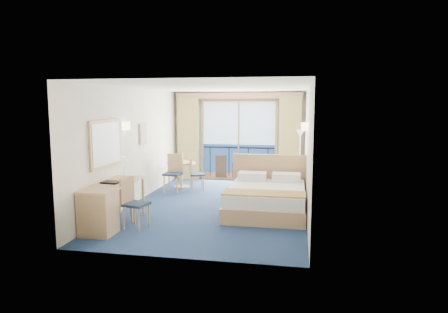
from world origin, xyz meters
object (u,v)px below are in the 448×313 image
Objects in this scene: round_table at (181,168)px; table_chair_b at (174,170)px; armchair at (276,176)px; desk at (102,208)px; floor_lamp at (300,144)px; table_chair_a at (194,172)px; desk_chair at (132,200)px; bed at (267,198)px; nightstand at (296,189)px.

table_chair_b is (-0.05, -0.54, 0.03)m from round_table.
desk is at bearing 51.87° from armchair.
table_chair_b is (0.23, 3.56, 0.11)m from desk.
table_chair_a is at bearing -161.18° from floor_lamp.
floor_lamp is at bearing 12.02° from round_table.
table_chair_b reaches higher than round_table.
desk is at bearing -90.87° from table_chair_b.
desk is 0.57m from desk_chair.
bed is 2.58m from armchair.
table_chair_b is (-2.66, -0.95, 0.24)m from armchair.
round_table is (-3.27, -0.70, -0.68)m from floor_lamp.
nightstand is 1.87m from floor_lamp.
floor_lamp is at bearing -92.02° from table_chair_a.
nightstand is 0.68× the size of round_table.
table_chair_b reaches higher than nightstand.
bed is 2.70× the size of round_table.
nightstand is 3.27m from table_chair_b.
table_chair_a is (-2.74, 0.64, 0.23)m from nightstand.
round_table is at bearing 14.04° from desk_chair.
desk_chair is (-2.46, -4.14, 0.21)m from armchair.
desk_chair is (-3.03, -2.82, 0.27)m from nightstand.
desk_chair reaches higher than nightstand.
nightstand is 4.15m from desk_chair.
round_table is (0.28, 4.09, 0.09)m from desk.
desk_chair is at bearing 154.38° from table_chair_a.
table_chair_b is (-3.23, 0.37, 0.30)m from nightstand.
nightstand is 0.61× the size of table_chair_a.
floor_lamp is at bearing 87.14° from nightstand.
armchair is 1.14m from floor_lamp.
bed is 3.36m from round_table.
nightstand is at bearing -124.05° from table_chair_a.
floor_lamp reaches higher than table_chair_b.
table_chair_b is (-0.20, 3.19, 0.03)m from desk_chair.
bed is at bearing -40.09° from round_table.
bed is 2.85m from table_chair_a.
bed is 1.40m from nightstand.
armchair is at bearing 57.31° from desk.
desk_chair is 3.19m from table_chair_b.
floor_lamp is 2.03× the size of round_table.
bed is 2.98× the size of armchair.
armchair is 0.45× the size of floor_lamp.
round_table is (-2.62, -0.41, 0.21)m from armchair.
nightstand is at bearing -92.86° from floor_lamp.
bed is 3.99× the size of nightstand.
desk is at bearing -126.49° from floor_lamp.
bed is at bearing 34.21° from desk.
desk is (-3.54, -4.79, -0.76)m from floor_lamp.
table_chair_a is 0.88× the size of table_chair_b.
floor_lamp is at bearing -162.03° from armchair.
table_chair_a is at bearing 31.63° from table_chair_b.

